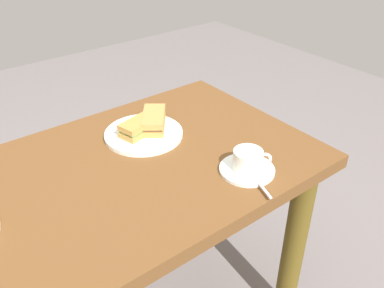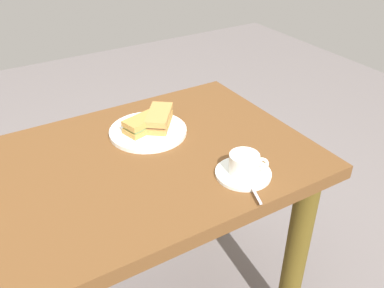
% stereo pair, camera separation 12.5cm
% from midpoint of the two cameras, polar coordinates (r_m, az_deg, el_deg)
% --- Properties ---
extents(dining_table, '(1.23, 0.71, 0.76)m').
position_cam_midpoint_polar(dining_table, '(1.29, -13.21, -9.22)').
color(dining_table, brown).
rests_on(dining_table, ground_plane).
extents(sandwich_plate, '(0.25, 0.25, 0.01)m').
position_cam_midpoint_polar(sandwich_plate, '(1.36, -9.27, 1.29)').
color(sandwich_plate, white).
rests_on(sandwich_plate, dining_table).
extents(sandwich_front, '(0.13, 0.09, 0.04)m').
position_cam_midpoint_polar(sandwich_front, '(1.34, -10.10, 2.18)').
color(sandwich_front, '#BA8C42').
rests_on(sandwich_front, sandwich_plate).
extents(sandwich_back, '(0.15, 0.16, 0.05)m').
position_cam_midpoint_polar(sandwich_back, '(1.37, -7.89, 3.18)').
color(sandwich_back, '#BB8A43').
rests_on(sandwich_back, sandwich_plate).
extents(coffee_saucer, '(0.16, 0.16, 0.01)m').
position_cam_midpoint_polar(coffee_saucer, '(1.18, 4.58, -3.63)').
color(coffee_saucer, white).
rests_on(coffee_saucer, dining_table).
extents(coffee_cup, '(0.10, 0.08, 0.06)m').
position_cam_midpoint_polar(coffee_cup, '(1.16, 4.73, -2.20)').
color(coffee_cup, white).
rests_on(coffee_cup, coffee_saucer).
extents(spoon, '(0.04, 0.10, 0.01)m').
position_cam_midpoint_polar(spoon, '(1.12, 6.12, -5.50)').
color(spoon, silver).
rests_on(spoon, coffee_saucer).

